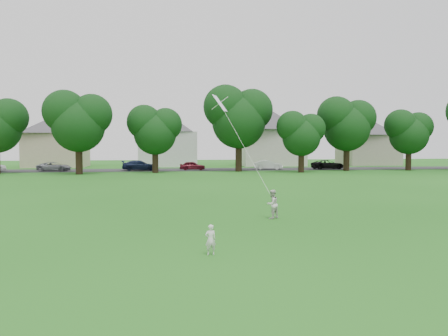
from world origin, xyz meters
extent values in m
plane|color=#185713|center=(0.00, 0.00, 0.00)|extent=(160.00, 160.00, 0.00)
cube|color=#2D2D30|center=(0.00, 42.00, 0.01)|extent=(90.00, 7.00, 0.01)
imported|color=silver|center=(0.67, -1.97, 0.44)|extent=(0.35, 0.26, 0.89)
imported|color=silver|center=(3.97, 3.86, 0.62)|extent=(0.77, 0.73, 1.25)
plane|color=white|center=(2.23, 7.91, 5.32)|extent=(0.97, 1.19, 0.84)
cylinder|color=white|center=(3.10, 5.88, 3.11)|extent=(0.01, 0.01, 6.24)
cylinder|color=black|center=(-9.72, 34.69, 1.77)|extent=(0.74, 0.74, 3.54)
cylinder|color=black|center=(-1.57, 36.27, 1.51)|extent=(0.70, 0.70, 3.02)
cylinder|color=black|center=(8.35, 37.47, 2.02)|extent=(0.79, 0.79, 4.03)
cylinder|color=black|center=(15.24, 34.60, 1.39)|extent=(0.68, 0.68, 2.77)
cylinder|color=black|center=(21.83, 37.03, 1.78)|extent=(0.74, 0.74, 3.55)
cylinder|color=black|center=(29.90, 36.73, 1.48)|extent=(0.69, 0.69, 2.97)
imported|color=gray|center=(-13.81, 41.00, 0.56)|extent=(4.09, 2.09, 1.11)
imported|color=#111B38|center=(-3.60, 41.00, 0.64)|extent=(4.43, 1.98, 1.26)
imported|color=maroon|center=(3.02, 41.00, 0.56)|extent=(3.36, 1.62, 1.11)
imported|color=silver|center=(12.89, 41.00, 0.61)|extent=(3.79, 1.70, 1.21)
imported|color=black|center=(20.97, 41.00, 0.61)|extent=(4.42, 2.28, 1.19)
cube|color=#BFB08F|center=(-16.00, 52.00, 2.43)|extent=(8.23, 7.20, 4.87)
pyramid|color=#454247|center=(-16.00, 52.00, 7.54)|extent=(11.88, 11.88, 2.68)
cube|color=silver|center=(0.00, 52.00, 2.57)|extent=(8.43, 7.10, 5.13)
pyramid|color=#454247|center=(0.00, 52.00, 7.96)|extent=(12.15, 12.15, 2.82)
cube|color=beige|center=(16.00, 52.00, 2.77)|extent=(9.40, 7.36, 5.53)
pyramid|color=#454247|center=(16.00, 52.00, 8.57)|extent=(13.56, 13.56, 3.04)
cube|color=#A29986|center=(32.00, 52.00, 2.39)|extent=(8.33, 6.81, 4.77)
pyramid|color=#454247|center=(32.00, 52.00, 7.40)|extent=(12.01, 12.01, 2.62)
camera|label=1|loc=(-0.67, -14.34, 3.16)|focal=35.00mm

